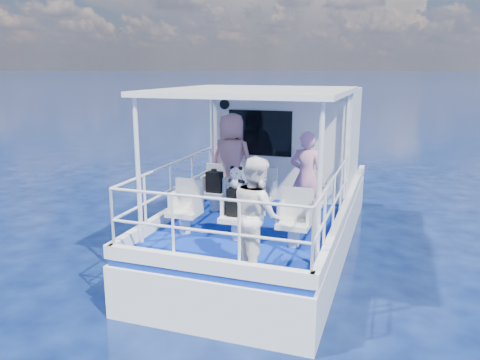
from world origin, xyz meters
The scene contains 20 objects.
ground centered at (0.00, 0.00, 0.00)m, with size 2000.00×2000.00×0.00m, color #071036.
hull centered at (0.00, 1.00, 0.00)m, with size 3.00×7.00×1.60m, color white.
deck centered at (0.00, 1.00, 0.85)m, with size 2.90×6.90×0.10m, color navy.
cabin centered at (0.00, 2.30, 2.00)m, with size 2.85×2.00×2.20m, color white.
canopy centered at (0.00, -0.20, 3.14)m, with size 3.00×3.20×0.08m, color white.
canopy_posts centered at (0.00, -0.25, 2.00)m, with size 2.77×2.97×2.20m.
railings centered at (0.00, -0.58, 1.40)m, with size 2.84×3.59×1.00m, color white, non-canonical shape.
seat_port_fwd centered at (-0.90, 0.20, 1.09)m, with size 0.48×0.46×0.38m, color silver.
seat_center_fwd centered at (0.00, 0.20, 1.09)m, with size 0.48×0.46×0.38m, color silver.
seat_stbd_fwd centered at (0.90, 0.20, 1.09)m, with size 0.48×0.46×0.38m, color silver.
seat_port_aft centered at (-0.90, -1.10, 1.09)m, with size 0.48×0.46×0.38m, color silver.
seat_center_aft centered at (0.00, -1.10, 1.09)m, with size 0.48×0.46×0.38m, color silver.
seat_stbd_aft centered at (0.90, -1.10, 1.09)m, with size 0.48×0.46×0.38m, color silver.
passenger_port_fwd centered at (-0.68, 0.55, 1.80)m, with size 0.67×0.48×1.80m, color tan.
passenger_stbd_fwd centered at (0.83, 0.15, 1.69)m, with size 0.58×0.38×1.58m, color #CA83A6.
passenger_stbd_aft centered at (0.61, -2.07, 1.66)m, with size 0.74×0.57×1.52m, color white.
backpack_port centered at (-0.86, 0.11, 1.47)m, with size 0.29×0.16×0.38m, color black.
backpack_center centered at (0.01, -1.12, 1.50)m, with size 0.29×0.16×0.44m, color black.
compact_camera centered at (-0.87, 0.11, 1.69)m, with size 0.09×0.06×0.06m, color black.
panda centered at (-0.01, -1.10, 1.89)m, with size 0.22×0.19×0.35m, color silver, non-canonical shape.
Camera 1 is at (2.28, -7.63, 3.49)m, focal length 35.00 mm.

